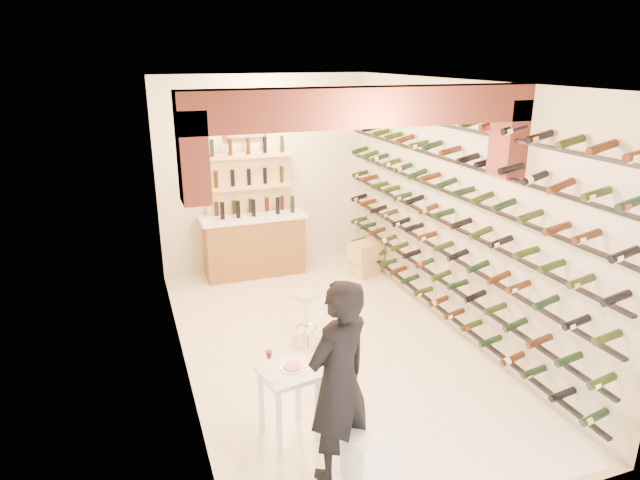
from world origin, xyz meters
The scene contains 11 objects.
ground centered at (0.00, 0.00, 0.00)m, with size 6.00×6.00×0.00m, color white.
room_shell centered at (0.00, -0.26, 2.25)m, with size 3.52×6.02×3.21m.
wine_rack centered at (1.53, 0.00, 1.55)m, with size 0.32×5.70×2.56m.
back_counter centered at (-0.30, 2.65, 0.53)m, with size 1.70×0.62×1.29m.
back_shelving centered at (-0.30, 2.89, 1.17)m, with size 1.40×0.31×2.73m.
tasting_table centered at (-0.97, -1.51, 0.59)m, with size 0.57×0.57×0.87m.
white_stool centered at (-0.49, -2.27, 0.22)m, with size 0.35×0.35×0.44m, color white.
person centered at (-0.71, -2.12, 0.91)m, with size 0.66×0.44×1.82m, color black.
chrome_barstool centered at (-0.24, 0.15, 0.40)m, with size 0.36×0.36×0.70m.
crate_lower centered at (1.40, 1.98, 0.13)m, with size 0.45×0.31×0.27m, color tan.
crate_upper centered at (1.40, 1.98, 0.42)m, with size 0.50×0.35×0.29m, color tan.
Camera 1 is at (-2.21, -5.79, 3.48)m, focal length 31.03 mm.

